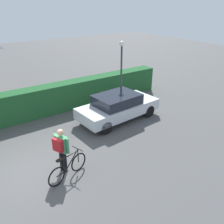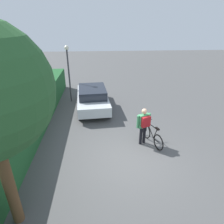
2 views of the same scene
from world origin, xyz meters
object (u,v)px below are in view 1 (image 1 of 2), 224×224
(street_lamp, at_px, (121,64))
(person_rider, at_px, (61,147))
(parked_car_near, at_px, (118,106))
(bicycle, at_px, (68,168))

(street_lamp, bearing_deg, person_rider, -144.90)
(person_rider, distance_m, street_lamp, 6.72)
(parked_car_near, relative_size, bicycle, 2.64)
(parked_car_near, height_order, bicycle, parked_car_near)
(person_rider, bearing_deg, parked_car_near, 29.29)
(parked_car_near, height_order, person_rider, person_rider)
(bicycle, xyz_separation_m, street_lamp, (5.37, 4.20, 2.02))
(bicycle, height_order, street_lamp, street_lamp)
(parked_car_near, bearing_deg, bicycle, -146.38)
(parked_car_near, distance_m, person_rider, 4.69)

